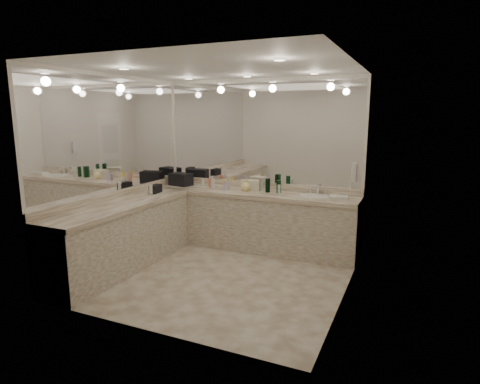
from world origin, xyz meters
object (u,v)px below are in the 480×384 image
at_px(wall_phone, 354,172).
at_px(hand_towel, 339,197).
at_px(soap_bottle_b, 226,184).
at_px(cream_cosmetic_case, 250,185).
at_px(soap_bottle_c, 246,185).
at_px(soap_bottle_a, 213,182).
at_px(black_toiletry_bag, 181,179).
at_px(sink, 314,197).

height_order(wall_phone, hand_towel, wall_phone).
height_order(wall_phone, soap_bottle_b, wall_phone).
distance_m(cream_cosmetic_case, soap_bottle_c, 0.11).
height_order(hand_towel, soap_bottle_c, soap_bottle_c).
relative_size(soap_bottle_a, soap_bottle_b, 1.07).
height_order(wall_phone, cream_cosmetic_case, wall_phone).
distance_m(black_toiletry_bag, cream_cosmetic_case, 1.21).
xyz_separation_m(black_toiletry_bag, hand_towel, (2.60, -0.03, -0.08)).
distance_m(black_toiletry_bag, hand_towel, 2.60).
distance_m(soap_bottle_b, soap_bottle_c, 0.32).
bearing_deg(soap_bottle_b, wall_phone, -12.62).
relative_size(wall_phone, hand_towel, 0.98).
xyz_separation_m(wall_phone, soap_bottle_b, (-1.99, 0.44, -0.36)).
bearing_deg(cream_cosmetic_case, wall_phone, -39.20).
xyz_separation_m(black_toiletry_bag, soap_bottle_a, (0.57, 0.05, -0.01)).
xyz_separation_m(sink, soap_bottle_c, (-1.07, -0.01, 0.10)).
relative_size(cream_cosmetic_case, soap_bottle_b, 1.58).
relative_size(sink, soap_bottle_c, 2.35).
bearing_deg(cream_cosmetic_case, hand_towel, -24.15).
relative_size(black_toiletry_bag, hand_towel, 1.48).
distance_m(black_toiletry_bag, soap_bottle_c, 1.18).
relative_size(cream_cosmetic_case, soap_bottle_a, 1.47).
distance_m(cream_cosmetic_case, hand_towel, 1.40).
bearing_deg(black_toiletry_bag, soap_bottle_b, -4.34).
bearing_deg(soap_bottle_b, soap_bottle_c, 8.27).
bearing_deg(soap_bottle_a, cream_cosmetic_case, 3.57).
relative_size(soap_bottle_a, soap_bottle_c, 0.99).
bearing_deg(black_toiletry_bag, wall_phone, -10.14).
height_order(black_toiletry_bag, soap_bottle_a, black_toiletry_bag).
height_order(wall_phone, soap_bottle_c, wall_phone).
bearing_deg(soap_bottle_b, sink, 2.28).
xyz_separation_m(hand_towel, soap_bottle_a, (-2.03, 0.08, 0.07)).
bearing_deg(soap_bottle_b, soap_bottle_a, 159.30).
bearing_deg(soap_bottle_c, hand_towel, -0.50).
bearing_deg(hand_towel, soap_bottle_a, 177.78).
height_order(cream_cosmetic_case, soap_bottle_a, soap_bottle_a).
height_order(cream_cosmetic_case, soap_bottle_b, soap_bottle_b).
relative_size(hand_towel, soap_bottle_a, 1.31).
height_order(wall_phone, soap_bottle_a, wall_phone).
bearing_deg(soap_bottle_a, sink, -1.93).
bearing_deg(hand_towel, soap_bottle_c, 179.50).
distance_m(hand_towel, soap_bottle_a, 2.03).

